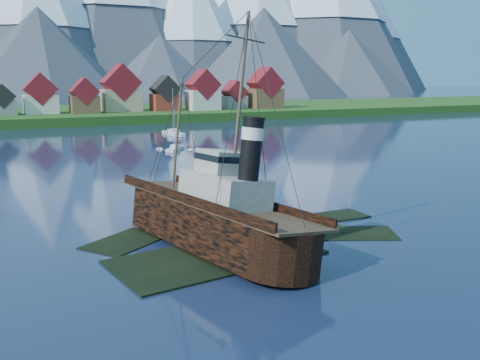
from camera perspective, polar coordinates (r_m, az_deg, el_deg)
name	(u,v)px	position (r m, az deg, el deg)	size (l,w,h in m)	color
ground	(238,247)	(50.00, -0.20, -7.11)	(1400.00, 1400.00, 0.00)	#15223D
shoal	(245,241)	(52.69, 0.54, -6.56)	(31.71, 21.24, 1.14)	black
shore_bank	(43,119)	(214.47, -20.24, 6.14)	(600.00, 80.00, 3.20)	#193F12
seawall	(56,127)	(176.80, -19.00, 5.33)	(600.00, 2.50, 2.00)	#3F3D38
tugboat_wreck	(204,214)	(50.45, -3.82, -3.64)	(6.54, 28.16, 22.31)	black
sailboat_d	(175,149)	(115.95, -6.92, 3.31)	(5.96, 6.83, 9.93)	silver
sailboat_e	(173,134)	(146.36, -7.11, 4.90)	(3.02, 11.31, 13.07)	silver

